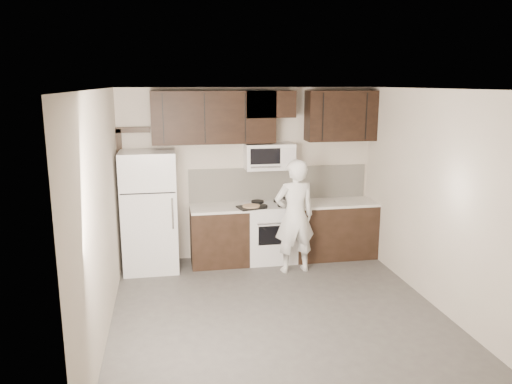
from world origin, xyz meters
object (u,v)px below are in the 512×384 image
object	(u,v)px
stove	(270,232)
refrigerator	(150,211)
person	(295,216)
microwave	(269,156)

from	to	relation	value
stove	refrigerator	world-z (taller)	refrigerator
refrigerator	person	world-z (taller)	refrigerator
person	refrigerator	bearing A→B (deg)	-19.08
refrigerator	person	distance (m)	2.15
stove	microwave	bearing A→B (deg)	90.10
refrigerator	person	xyz separation A→B (m)	(2.10, -0.49, -0.05)
stove	microwave	size ratio (longest dim) A/B	1.24
microwave	person	xyz separation A→B (m)	(0.25, -0.65, -0.80)
stove	person	size ratio (longest dim) A/B	0.55
refrigerator	person	bearing A→B (deg)	-13.06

